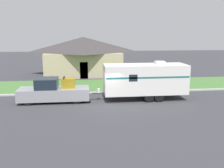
{
  "coord_description": "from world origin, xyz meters",
  "views": [
    {
      "loc": [
        -1.73,
        -19.41,
        5.67
      ],
      "look_at": [
        0.69,
        1.22,
        1.4
      ],
      "focal_mm": 40.0,
      "sensor_mm": 36.0,
      "label": 1
    }
  ],
  "objects": [
    {
      "name": "ground_plane",
      "position": [
        0.0,
        0.0,
        0.0
      ],
      "size": [
        120.0,
        120.0,
        0.0
      ],
      "primitive_type": "plane",
      "color": "#38383D"
    },
    {
      "name": "curb_strip",
      "position": [
        0.0,
        3.75,
        0.07
      ],
      "size": [
        80.0,
        0.3,
        0.14
      ],
      "color": "#ADADA8",
      "rests_on": "ground_plane"
    },
    {
      "name": "lawn_strip",
      "position": [
        0.0,
        7.4,
        0.01
      ],
      "size": [
        80.0,
        7.0,
        0.03
      ],
      "color": "#477538",
      "rests_on": "ground_plane"
    },
    {
      "name": "house_across_street",
      "position": [
        -1.62,
        15.09,
        2.66
      ],
      "size": [
        10.79,
        7.31,
        5.14
      ],
      "color": "tan",
      "rests_on": "ground_plane"
    },
    {
      "name": "pickup_truck",
      "position": [
        -4.22,
        1.22,
        0.89
      ],
      "size": [
        5.91,
        2.01,
        2.09
      ],
      "color": "black",
      "rests_on": "ground_plane"
    },
    {
      "name": "travel_trailer",
      "position": [
        3.55,
        1.22,
        1.78
      ],
      "size": [
        8.11,
        2.43,
        3.31
      ],
      "color": "black",
      "rests_on": "ground_plane"
    },
    {
      "name": "mailbox",
      "position": [
        7.01,
        4.35,
        1.05
      ],
      "size": [
        0.48,
        0.2,
        1.37
      ],
      "color": "brown",
      "rests_on": "ground_plane"
    }
  ]
}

